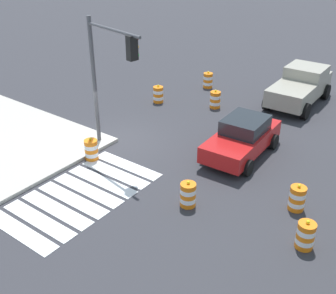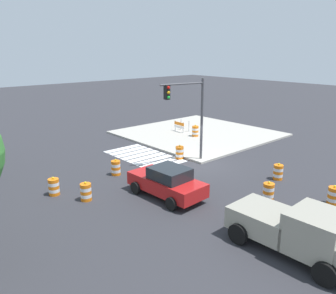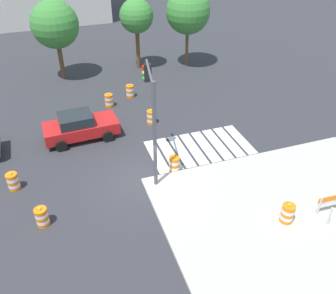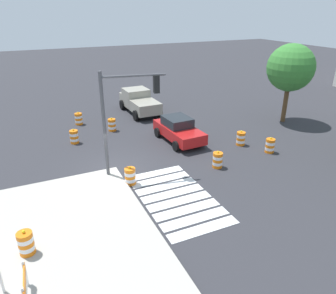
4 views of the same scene
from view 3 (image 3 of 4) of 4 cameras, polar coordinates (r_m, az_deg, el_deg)
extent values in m
plane|color=#2D2D33|center=(18.36, -4.28, -5.42)|extent=(120.00, 120.00, 0.00)
cube|color=#ADA89E|center=(16.80, 22.49, -13.04)|extent=(12.00, 12.00, 0.15)
cube|color=silver|center=(20.01, -1.86, -1.45)|extent=(0.60, 3.20, 0.02)
cube|color=silver|center=(20.19, 0.17, -1.05)|extent=(0.60, 3.20, 0.02)
cube|color=silver|center=(20.41, 2.16, -0.65)|extent=(0.60, 3.20, 0.02)
cube|color=silver|center=(20.65, 4.11, -0.26)|extent=(0.60, 3.20, 0.02)
cube|color=silver|center=(20.91, 6.01, 0.13)|extent=(0.60, 3.20, 0.02)
cube|color=silver|center=(21.19, 7.86, 0.50)|extent=(0.60, 3.20, 0.02)
cube|color=silver|center=(21.50, 9.66, 0.86)|extent=(0.60, 3.20, 0.02)
cube|color=silver|center=(21.83, 11.41, 1.21)|extent=(0.60, 3.20, 0.02)
cube|color=red|center=(21.83, -13.66, 2.98)|extent=(4.38, 2.04, 0.70)
cube|color=#1E2328|center=(21.49, -14.54, 4.31)|extent=(1.97, 1.69, 0.60)
cylinder|color=black|center=(22.98, -10.67, 4.07)|extent=(0.67, 0.27, 0.66)
cylinder|color=black|center=(21.37, -9.54, 1.68)|extent=(0.67, 0.27, 0.66)
cylinder|color=black|center=(22.76, -17.28, 2.68)|extent=(0.67, 0.27, 0.66)
cylinder|color=black|center=(21.14, -16.64, 0.17)|extent=(0.67, 0.27, 0.66)
cylinder|color=orange|center=(25.30, -9.30, 6.60)|extent=(0.56, 0.56, 0.18)
cylinder|color=white|center=(25.22, -9.34, 6.96)|extent=(0.56, 0.56, 0.18)
cylinder|color=orange|center=(25.14, -9.38, 7.33)|extent=(0.56, 0.56, 0.18)
cylinder|color=white|center=(25.06, -9.42, 7.69)|extent=(0.56, 0.56, 0.18)
cylinder|color=orange|center=(24.98, -9.46, 8.06)|extent=(0.56, 0.56, 0.18)
sphere|color=yellow|center=(24.91, -9.49, 8.37)|extent=(0.12, 0.12, 0.12)
cylinder|color=orange|center=(19.36, -23.21, -5.89)|extent=(0.56, 0.56, 0.18)
cylinder|color=white|center=(19.26, -23.33, -5.48)|extent=(0.56, 0.56, 0.18)
cylinder|color=orange|center=(19.15, -23.45, -5.07)|extent=(0.56, 0.56, 0.18)
cylinder|color=white|center=(19.04, -23.57, -4.65)|extent=(0.56, 0.56, 0.18)
cylinder|color=orange|center=(18.94, -23.70, -4.22)|extent=(0.56, 0.56, 0.18)
sphere|color=yellow|center=(18.85, -23.80, -3.87)|extent=(0.12, 0.12, 0.12)
cylinder|color=orange|center=(26.41, -6.02, 8.13)|extent=(0.56, 0.56, 0.18)
cylinder|color=white|center=(26.33, -6.04, 8.48)|extent=(0.56, 0.56, 0.18)
cylinder|color=orange|center=(26.26, -6.06, 8.84)|extent=(0.56, 0.56, 0.18)
cylinder|color=white|center=(26.18, -6.09, 9.19)|extent=(0.56, 0.56, 0.18)
cylinder|color=orange|center=(26.10, -6.11, 9.55)|extent=(0.56, 0.56, 0.18)
sphere|color=yellow|center=(26.04, -6.13, 9.85)|extent=(0.12, 0.12, 0.12)
cylinder|color=orange|center=(18.89, 0.99, -3.63)|extent=(0.56, 0.56, 0.18)
cylinder|color=white|center=(18.78, 1.00, -3.20)|extent=(0.56, 0.56, 0.18)
cylinder|color=orange|center=(18.67, 1.00, -2.76)|extent=(0.56, 0.56, 0.18)
cylinder|color=white|center=(18.56, 1.01, -2.32)|extent=(0.56, 0.56, 0.18)
cylinder|color=orange|center=(18.45, 1.02, -1.87)|extent=(0.56, 0.56, 0.18)
sphere|color=yellow|center=(18.37, 1.02, -1.50)|extent=(0.12, 0.12, 0.12)
cylinder|color=orange|center=(17.01, -19.20, -11.32)|extent=(0.56, 0.56, 0.18)
cylinder|color=white|center=(16.88, -19.32, -10.89)|extent=(0.56, 0.56, 0.18)
cylinder|color=orange|center=(16.76, -19.44, -10.45)|extent=(0.56, 0.56, 0.18)
cylinder|color=white|center=(16.64, -19.56, -10.01)|extent=(0.56, 0.56, 0.18)
cylinder|color=orange|center=(16.52, -19.68, -9.56)|extent=(0.56, 0.56, 0.18)
sphere|color=yellow|center=(16.42, -19.78, -9.18)|extent=(0.12, 0.12, 0.12)
cylinder|color=orange|center=(22.99, -2.67, 4.00)|extent=(0.56, 0.56, 0.18)
cylinder|color=white|center=(22.90, -2.68, 4.38)|extent=(0.56, 0.56, 0.18)
cylinder|color=orange|center=(22.81, -2.69, 4.77)|extent=(0.56, 0.56, 0.18)
cylinder|color=white|center=(22.72, -2.70, 5.17)|extent=(0.56, 0.56, 0.18)
cylinder|color=orange|center=(22.63, -2.71, 5.56)|extent=(0.56, 0.56, 0.18)
sphere|color=yellow|center=(22.56, -2.72, 5.90)|extent=(0.12, 0.12, 0.12)
cylinder|color=orange|center=(16.86, 18.28, -10.85)|extent=(0.56, 0.56, 0.18)
cylinder|color=white|center=(16.73, 18.39, -10.42)|extent=(0.56, 0.56, 0.18)
cylinder|color=orange|center=(16.61, 18.50, -9.98)|extent=(0.56, 0.56, 0.18)
cylinder|color=white|center=(16.49, 18.62, -9.53)|extent=(0.56, 0.56, 0.18)
cylinder|color=orange|center=(16.37, 18.73, -9.07)|extent=(0.56, 0.56, 0.18)
sphere|color=yellow|center=(16.27, 18.83, -8.69)|extent=(0.12, 0.12, 0.12)
cube|color=silver|center=(17.41, 22.99, -8.54)|extent=(0.07, 0.07, 1.00)
cube|color=silver|center=(17.05, 24.34, -10.03)|extent=(0.07, 0.07, 1.00)
cube|color=orange|center=(17.58, 24.57, -7.46)|extent=(1.30, 0.10, 0.28)
cube|color=white|center=(17.76, 24.34, -8.19)|extent=(1.30, 0.10, 0.20)
cylinder|color=#4C4C51|center=(16.29, -2.12, 1.55)|extent=(0.18, 0.18, 5.50)
cylinder|color=#4C4C51|center=(16.55, -2.92, 11.70)|extent=(0.72, 3.17, 0.12)
cube|color=black|center=(17.76, -3.25, 11.75)|extent=(0.41, 0.34, 0.90)
sphere|color=red|center=(17.63, -3.91, 12.61)|extent=(0.20, 0.20, 0.20)
sphere|color=#F2A514|center=(17.74, -3.87, 11.71)|extent=(0.20, 0.20, 0.20)
sphere|color=green|center=(17.86, -3.83, 10.82)|extent=(0.20, 0.20, 0.20)
cylinder|color=brown|center=(30.02, -16.67, 13.15)|extent=(0.35, 0.35, 3.00)
sphere|color=#387F33|center=(29.20, -17.59, 18.12)|extent=(3.53, 3.53, 3.53)
cylinder|color=brown|center=(30.92, -4.81, 15.40)|extent=(0.33, 0.33, 3.34)
sphere|color=#387F33|center=(30.17, -5.06, 20.08)|extent=(2.69, 2.69, 2.69)
cylinder|color=brown|center=(31.28, 3.02, 15.63)|extent=(0.25, 0.25, 3.27)
sphere|color=#387F33|center=(30.47, 3.19, 20.74)|extent=(3.54, 3.54, 3.54)
camera|label=1|loc=(30.27, 13.86, 28.33)|focal=45.00mm
camera|label=2|loc=(31.95, -42.15, 18.60)|focal=36.07mm
camera|label=4|loc=(21.54, 45.46, 16.03)|focal=34.01mm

